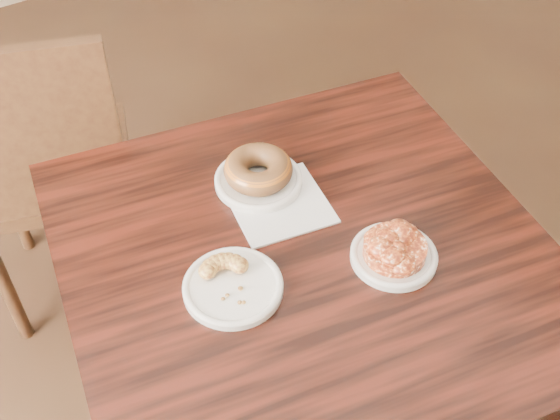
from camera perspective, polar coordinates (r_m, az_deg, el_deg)
floor at (r=1.90m, az=8.67°, el=-14.90°), size 5.00×5.00×0.00m
cafe_table at (r=1.48m, az=1.82°, el=-12.89°), size 0.93×0.93×0.75m
chair_far at (r=1.87m, az=-18.12°, el=3.47°), size 0.56×0.56×0.90m
napkin at (r=1.25m, az=-0.09°, el=0.51°), size 0.19×0.19×0.00m
plate_donut at (r=1.29m, az=-1.76°, el=2.41°), size 0.16×0.16×0.01m
plate_cruller at (r=1.13m, az=-3.84°, el=-6.28°), size 0.16×0.16×0.01m
plate_fritter at (r=1.18m, az=9.22°, el=-3.72°), size 0.14×0.14×0.01m
glazed_donut at (r=1.27m, az=-1.78°, el=3.34°), size 0.13×0.13×0.04m
apple_fritter at (r=1.16m, az=9.35°, el=-2.98°), size 0.14×0.14×0.03m
cruller_fragment at (r=1.11m, az=-3.89°, el=-5.66°), size 0.10×0.10×0.03m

